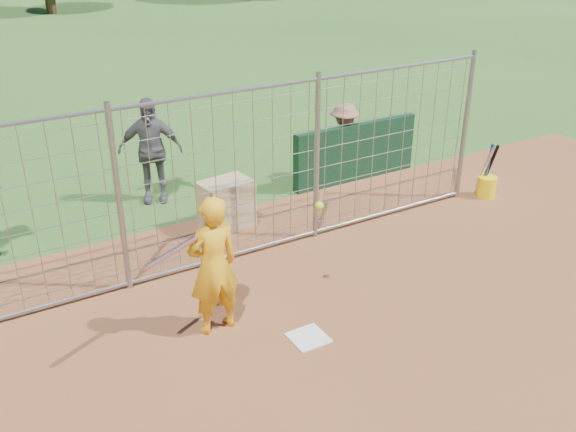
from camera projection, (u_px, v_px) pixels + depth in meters
ground at (300, 330)px, 7.88m from camera, size 100.00×100.00×0.00m
home_plate at (308, 338)px, 7.72m from camera, size 0.43×0.43×0.02m
dugout_wall at (355, 152)px, 11.98m from camera, size 2.60×0.20×1.10m
batter at (213, 266)px, 7.52m from camera, size 0.68×0.47×1.78m
bystander_b at (150, 150)px, 10.96m from camera, size 1.18×0.85×1.85m
bystander_c at (344, 142)px, 11.91m from camera, size 1.05×0.75×1.47m
equipment_bin at (226, 205)px, 10.23m from camera, size 0.86×0.64×0.80m
equipment_in_play at (211, 240)px, 7.08m from camera, size 2.30×0.44×0.22m
bucket_with_bats at (486, 184)px, 11.39m from camera, size 0.34×0.38×0.98m
backstop_fence at (226, 181)px, 8.88m from camera, size 9.08×0.08×2.60m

